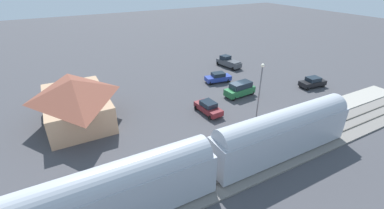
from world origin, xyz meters
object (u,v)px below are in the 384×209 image
Objects in this scene: pickup_charcoal at (228,62)px; suv_green at (240,89)px; pedestrian_waiting_far at (251,130)px; sedan_blue at (218,77)px; pedestrian_on_platform at (327,103)px; sedan_maroon at (208,107)px; sedan_black at (313,82)px; passenger_train at (212,157)px; station_building at (75,99)px; light_pole_near_platform at (260,86)px.

pickup_charcoal is 13.86m from suv_green.
pedestrian_waiting_far is 17.68m from sedan_blue.
pedestrian_on_platform is 0.37× the size of sedan_maroon.
sedan_black and sedan_maroon have the same top height.
sedan_black is (6.81, -5.63, -0.40)m from pedestrian_on_platform.
station_building reaches higher than passenger_train.
sedan_maroon is at bearing 62.80° from pedestrian_on_platform.
sedan_blue is at bearing -1.63° from suv_green.
pedestrian_on_platform is 8.84m from sedan_black.
pedestrian_on_platform and pedestrian_waiting_far have the same top height.
sedan_blue is 1.01× the size of sedan_black.
pedestrian_waiting_far reaches higher than sedan_blue.
pedestrian_on_platform is 17.72m from sedan_blue.
passenger_train reaches higher than sedan_black.
sedan_maroon is (-14.62, 13.88, -0.15)m from pickup_charcoal.
pedestrian_waiting_far is 20.39m from sedan_black.
suv_green is (9.89, 7.24, -0.13)m from pedestrian_on_platform.
suv_green reaches higher than pedestrian_on_platform.
sedan_maroon is at bearing -30.80° from passenger_train.
light_pole_near_platform is at bearing 103.92° from sedan_black.
light_pole_near_platform reaches higher than pedestrian_on_platform.
pickup_charcoal is at bearing -75.04° from station_building.
suv_green is 0.66× the size of light_pole_near_platform.
light_pole_near_platform is (6.80, -11.36, 1.97)m from passenger_train.
sedan_black is (7.01, -19.14, -0.40)m from pedestrian_waiting_far.
station_building reaches higher than sedan_maroon.
sedan_blue and sedan_maroon have the same top height.
passenger_train is at bearing 115.14° from pedestrian_waiting_far.
sedan_blue is (16.45, -6.46, -0.40)m from pedestrian_waiting_far.
light_pole_near_platform reaches higher than pedestrian_waiting_far.
passenger_train reaches higher than pickup_charcoal.
pedestrian_waiting_far is 0.36× the size of sedan_blue.
sedan_black is at bearing -39.57° from pedestrian_on_platform.
pickup_charcoal is at bearing -25.82° from light_pole_near_platform.
station_building is 22.15m from pedestrian_waiting_far.
sedan_blue is at bearing -40.38° from sedan_maroon.
passenger_train is 4.42× the size of light_pole_near_platform.
sedan_blue is at bearing 23.46° from pedestrian_on_platform.
sedan_black is (-7.35, -35.92, -2.03)m from station_building.
pickup_charcoal is at bearing -28.37° from suv_green.
pedestrian_on_platform reaches higher than sedan_blue.
pickup_charcoal is 0.74× the size of light_pole_near_platform.
station_building reaches higher than sedan_blue.
suv_green is at bearing 178.37° from sedan_blue.
passenger_train is at bearing 144.73° from sedan_blue.
light_pole_near_platform is (-13.29, 2.84, 3.95)m from sedan_blue.
pedestrian_on_platform is 0.34× the size of suv_green.
pickup_charcoal is (5.83, -6.41, 0.15)m from sedan_blue.
passenger_train reaches higher than pedestrian_on_platform.
sedan_blue is 0.62× the size of light_pole_near_platform.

